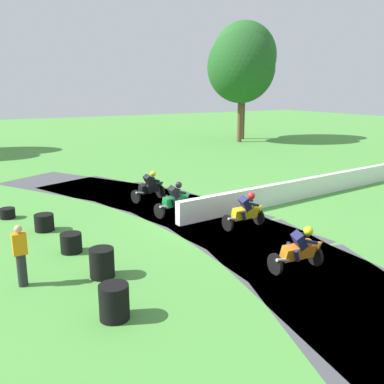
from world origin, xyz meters
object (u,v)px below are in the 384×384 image
(track_marshal, at_px, (21,256))
(motorcycle_chase_yellow, at_px, (247,211))
(tire_stack_extra_a, at_px, (7,213))
(motorcycle_fourth_black, at_px, (151,186))
(tire_stack_mid_a, at_px, (102,263))
(tire_stack_near, at_px, (114,302))
(motorcycle_trailing_green, at_px, (176,199))
(tire_stack_mid_b, at_px, (71,243))
(motorcycle_lead_orange, at_px, (301,249))
(tire_stack_far, at_px, (44,222))

(track_marshal, bearing_deg, motorcycle_chase_yellow, 5.26)
(motorcycle_chase_yellow, xyz_separation_m, tire_stack_extra_a, (-7.25, 5.75, -0.44))
(motorcycle_chase_yellow, bearing_deg, motorcycle_fourth_black, 103.67)
(tire_stack_mid_a, xyz_separation_m, track_marshal, (-1.93, 0.54, 0.42))
(tire_stack_near, relative_size, tire_stack_mid_a, 1.00)
(motorcycle_trailing_green, relative_size, tire_stack_mid_b, 2.60)
(motorcycle_trailing_green, distance_m, tire_stack_near, 7.96)
(motorcycle_chase_yellow, bearing_deg, tire_stack_extra_a, 141.60)
(tire_stack_near, bearing_deg, motorcycle_fourth_black, 59.90)
(motorcycle_fourth_black, xyz_separation_m, tire_stack_extra_a, (-5.96, 0.44, -0.45))
(motorcycle_lead_orange, relative_size, motorcycle_trailing_green, 1.00)
(motorcycle_chase_yellow, height_order, tire_stack_near, motorcycle_chase_yellow)
(tire_stack_near, distance_m, tire_stack_extra_a, 9.25)
(tire_stack_near, distance_m, tire_stack_mid_b, 4.41)
(motorcycle_fourth_black, height_order, tire_stack_near, motorcycle_fourth_black)
(motorcycle_fourth_black, bearing_deg, tire_stack_mid_b, -137.73)
(tire_stack_far, xyz_separation_m, track_marshal, (-1.46, -4.19, 0.52))
(motorcycle_chase_yellow, relative_size, tire_stack_extra_a, 2.93)
(motorcycle_trailing_green, height_order, motorcycle_fourth_black, motorcycle_trailing_green)
(tire_stack_near, bearing_deg, motorcycle_lead_orange, -2.57)
(motorcycle_lead_orange, xyz_separation_m, tire_stack_far, (-5.33, 7.18, -0.34))
(motorcycle_lead_orange, distance_m, motorcycle_chase_yellow, 3.84)
(tire_stack_extra_a, bearing_deg, motorcycle_fourth_black, -4.21)
(motorcycle_trailing_green, xyz_separation_m, tire_stack_near, (-4.97, -6.22, -0.25))
(motorcycle_fourth_black, relative_size, track_marshal, 1.05)
(motorcycle_trailing_green, bearing_deg, tire_stack_near, -128.62)
(tire_stack_far, height_order, track_marshal, track_marshal)
(tire_stack_far, bearing_deg, track_marshal, -109.20)
(motorcycle_chase_yellow, relative_size, motorcycle_fourth_black, 0.99)
(motorcycle_lead_orange, distance_m, tire_stack_mid_a, 5.44)
(tire_stack_near, xyz_separation_m, tire_stack_extra_a, (-0.87, 9.21, -0.20))
(motorcycle_chase_yellow, distance_m, tire_stack_extra_a, 9.26)
(track_marshal, bearing_deg, tire_stack_mid_a, -15.50)
(motorcycle_fourth_black, distance_m, tire_stack_near, 10.14)
(tire_stack_extra_a, bearing_deg, motorcycle_lead_orange, -56.61)
(motorcycle_chase_yellow, height_order, tire_stack_mid_b, motorcycle_chase_yellow)
(motorcycle_lead_orange, distance_m, tire_stack_near, 5.36)
(tire_stack_near, bearing_deg, track_marshal, 117.60)
(motorcycle_chase_yellow, xyz_separation_m, motorcycle_fourth_black, (-1.29, 5.31, 0.01))
(tire_stack_near, distance_m, tire_stack_mid_a, 2.26)
(motorcycle_trailing_green, bearing_deg, motorcycle_lead_orange, -86.58)
(tire_stack_mid_a, distance_m, tire_stack_far, 4.75)
(tire_stack_extra_a, bearing_deg, tire_stack_mid_a, -78.91)
(tire_stack_mid_a, bearing_deg, motorcycle_lead_orange, -26.76)
(motorcycle_chase_yellow, height_order, motorcycle_trailing_green, motorcycle_trailing_green)
(motorcycle_lead_orange, distance_m, track_marshal, 7.42)
(motorcycle_chase_yellow, distance_m, tire_stack_mid_b, 6.18)
(tire_stack_far, distance_m, track_marshal, 4.47)
(motorcycle_chase_yellow, relative_size, tire_stack_mid_a, 2.10)
(motorcycle_lead_orange, height_order, tire_stack_mid_a, motorcycle_lead_orange)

